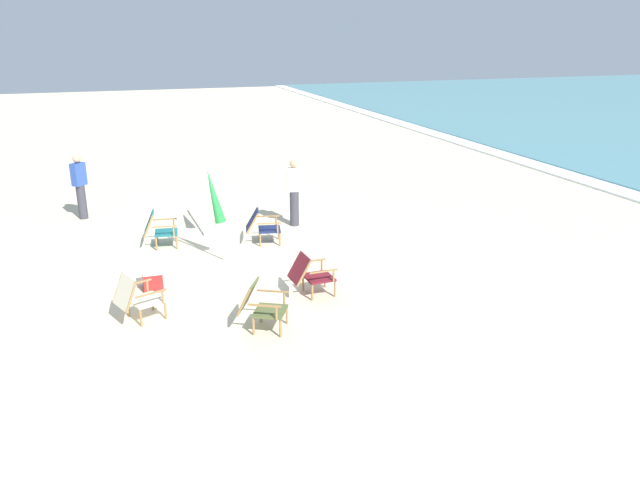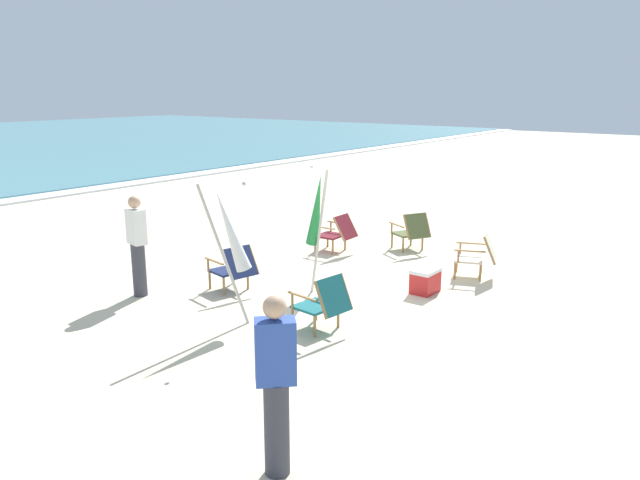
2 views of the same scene
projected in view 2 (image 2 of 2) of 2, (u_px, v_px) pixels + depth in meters
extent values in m
plane|color=beige|center=(340.00, 290.00, 10.35)|extent=(80.00, 80.00, 0.00)
cube|color=beige|center=(469.00, 259.00, 11.00)|extent=(0.66, 0.64, 0.04)
cube|color=beige|center=(490.00, 247.00, 10.85)|extent=(0.55, 0.40, 0.49)
cylinder|color=olive|center=(455.00, 270.00, 10.88)|extent=(0.04, 0.04, 0.32)
cylinder|color=olive|center=(457.00, 263.00, 11.31)|extent=(0.04, 0.04, 0.32)
cylinder|color=olive|center=(480.00, 272.00, 10.76)|extent=(0.04, 0.04, 0.32)
cylinder|color=olive|center=(481.00, 265.00, 11.20)|extent=(0.04, 0.04, 0.32)
cube|color=olive|center=(470.00, 251.00, 10.68)|extent=(0.23, 0.51, 0.02)
cylinder|color=olive|center=(458.00, 256.00, 10.76)|extent=(0.04, 0.04, 0.22)
cube|color=olive|center=(471.00, 243.00, 11.20)|extent=(0.23, 0.51, 0.02)
cylinder|color=olive|center=(460.00, 249.00, 11.28)|extent=(0.04, 0.04, 0.22)
cylinder|color=olive|center=(489.00, 251.00, 10.61)|extent=(0.13, 0.24, 0.49)
cylinder|color=olive|center=(490.00, 244.00, 11.09)|extent=(0.13, 0.24, 0.49)
cube|color=#196066|center=(315.00, 306.00, 8.63)|extent=(0.57, 0.54, 0.04)
cube|color=#196066|center=(334.00, 296.00, 8.34)|extent=(0.52, 0.30, 0.49)
cylinder|color=olive|center=(292.00, 318.00, 8.65)|extent=(0.04, 0.04, 0.32)
cylinder|color=olive|center=(316.00, 309.00, 8.98)|extent=(0.04, 0.04, 0.32)
cylinder|color=olive|center=(315.00, 326.00, 8.36)|extent=(0.04, 0.04, 0.32)
cylinder|color=olive|center=(338.00, 317.00, 8.69)|extent=(0.04, 0.04, 0.32)
cube|color=olive|center=(302.00, 296.00, 8.37)|extent=(0.10, 0.53, 0.02)
cylinder|color=olive|center=(292.00, 301.00, 8.52)|extent=(0.04, 0.04, 0.22)
cube|color=olive|center=(330.00, 287.00, 8.76)|extent=(0.10, 0.53, 0.02)
cylinder|color=olive|center=(321.00, 291.00, 8.91)|extent=(0.04, 0.04, 0.22)
cylinder|color=olive|center=(321.00, 300.00, 8.16)|extent=(0.07, 0.25, 0.49)
cylinder|color=olive|center=(346.00, 291.00, 8.52)|extent=(0.07, 0.25, 0.49)
cube|color=maroon|center=(330.00, 235.00, 12.74)|extent=(0.54, 0.51, 0.04)
cube|color=maroon|center=(346.00, 227.00, 12.49)|extent=(0.51, 0.32, 0.47)
cylinder|color=olive|center=(315.00, 244.00, 12.71)|extent=(0.04, 0.04, 0.32)
cylinder|color=olive|center=(328.00, 239.00, 13.09)|extent=(0.04, 0.04, 0.32)
cylinder|color=olive|center=(333.00, 247.00, 12.47)|extent=(0.04, 0.04, 0.32)
cylinder|color=olive|center=(345.00, 242.00, 12.85)|extent=(0.04, 0.04, 0.32)
cube|color=olive|center=(323.00, 228.00, 12.45)|extent=(0.06, 0.53, 0.02)
cylinder|color=olive|center=(316.00, 232.00, 12.58)|extent=(0.04, 0.04, 0.22)
cube|color=olive|center=(338.00, 223.00, 12.90)|extent=(0.06, 0.53, 0.02)
cylinder|color=olive|center=(331.00, 227.00, 13.03)|extent=(0.04, 0.04, 0.22)
cylinder|color=olive|center=(339.00, 229.00, 12.28)|extent=(0.06, 0.30, 0.47)
cylinder|color=olive|center=(352.00, 225.00, 12.69)|extent=(0.06, 0.30, 0.47)
cube|color=#515B33|center=(407.00, 234.00, 12.90)|extent=(0.68, 0.67, 0.04)
cube|color=#515B33|center=(417.00, 226.00, 12.53)|extent=(0.56, 0.46, 0.48)
cylinder|color=olive|center=(392.00, 240.00, 13.03)|extent=(0.04, 0.04, 0.32)
cylinder|color=olive|center=(411.00, 238.00, 13.22)|extent=(0.04, 0.04, 0.32)
cylinder|color=olive|center=(403.00, 245.00, 12.65)|extent=(0.04, 0.04, 0.32)
cylinder|color=olive|center=(422.00, 242.00, 12.84)|extent=(0.04, 0.04, 0.32)
cube|color=olive|center=(397.00, 225.00, 12.71)|extent=(0.28, 0.48, 0.02)
cylinder|color=olive|center=(392.00, 228.00, 12.90)|extent=(0.04, 0.04, 0.22)
cube|color=olive|center=(420.00, 222.00, 12.94)|extent=(0.28, 0.48, 0.02)
cylinder|color=olive|center=(414.00, 226.00, 13.13)|extent=(0.04, 0.04, 0.22)
cylinder|color=olive|center=(407.00, 227.00, 12.42)|extent=(0.16, 0.25, 0.49)
cylinder|color=olive|center=(428.00, 225.00, 12.63)|extent=(0.16, 0.25, 0.49)
cube|color=#19234C|center=(228.00, 271.00, 10.31)|extent=(0.61, 0.58, 0.04)
cube|color=#19234C|center=(241.00, 262.00, 9.98)|extent=(0.54, 0.39, 0.47)
cylinder|color=olive|center=(210.00, 280.00, 10.36)|extent=(0.04, 0.04, 0.32)
cylinder|color=olive|center=(233.00, 274.00, 10.66)|extent=(0.04, 0.04, 0.32)
cylinder|color=olive|center=(224.00, 286.00, 10.04)|extent=(0.04, 0.04, 0.32)
cylinder|color=olive|center=(248.00, 280.00, 10.34)|extent=(0.04, 0.04, 0.32)
cube|color=olive|center=(214.00, 261.00, 10.06)|extent=(0.14, 0.52, 0.02)
cylinder|color=olive|center=(208.00, 265.00, 10.23)|extent=(0.04, 0.04, 0.22)
cube|color=olive|center=(243.00, 255.00, 10.42)|extent=(0.14, 0.52, 0.02)
cylinder|color=olive|center=(237.00, 259.00, 10.58)|extent=(0.04, 0.04, 0.22)
cylinder|color=olive|center=(227.00, 265.00, 9.82)|extent=(0.10, 0.30, 0.47)
cylinder|color=olive|center=(254.00, 259.00, 10.15)|extent=(0.10, 0.30, 0.47)
cylinder|color=#B7B2A8|center=(319.00, 233.00, 9.86)|extent=(0.17, 0.45, 2.07)
cone|color=#23843D|center=(317.00, 210.00, 9.83)|extent=(0.34, 0.49, 1.18)
sphere|color=#B7B2A8|center=(311.00, 167.00, 9.78)|extent=(0.06, 0.06, 0.06)
cylinder|color=#B7B2A8|center=(223.00, 256.00, 8.63)|extent=(0.47, 0.54, 2.02)
cone|color=white|center=(230.00, 231.00, 8.56)|extent=(0.53, 0.57, 1.17)
sphere|color=#B7B2A8|center=(244.00, 184.00, 8.41)|extent=(0.06, 0.06, 0.06)
cylinder|color=#383842|center=(277.00, 428.00, 5.34)|extent=(0.22, 0.22, 0.86)
cube|color=#2D4CA5|center=(275.00, 351.00, 5.17)|extent=(0.38, 0.38, 0.56)
sphere|color=tan|center=(275.00, 307.00, 5.08)|extent=(0.20, 0.20, 0.20)
cylinder|color=#383842|center=(139.00, 270.00, 9.97)|extent=(0.22, 0.22, 0.86)
cube|color=white|center=(136.00, 226.00, 9.80)|extent=(0.26, 0.37, 0.56)
sphere|color=tan|center=(134.00, 202.00, 9.71)|extent=(0.20, 0.20, 0.20)
cube|color=red|center=(425.00, 282.00, 10.18)|extent=(0.48, 0.34, 0.34)
cube|color=white|center=(426.00, 271.00, 10.13)|extent=(0.49, 0.35, 0.06)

